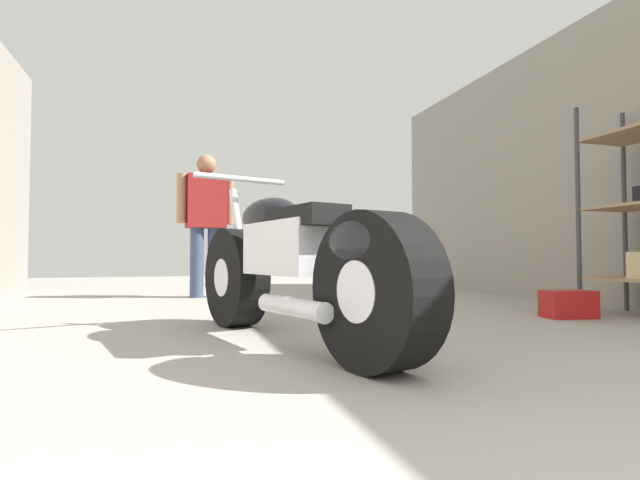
# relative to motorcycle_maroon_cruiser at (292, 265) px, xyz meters

# --- Properties ---
(ground_plane) EXTENTS (18.10, 18.10, 0.00)m
(ground_plane) POSITION_rel_motorcycle_maroon_cruiser_xyz_m (0.42, 0.83, -0.45)
(ground_plane) COLOR #9E998E
(garage_partition_right) EXTENTS (0.08, 8.29, 3.03)m
(garage_partition_right) POSITION_rel_motorcycle_maroon_cruiser_xyz_m (3.50, 0.83, 1.06)
(garage_partition_right) COLOR gray
(garage_partition_right) RESTS_ON ground_plane
(motorcycle_maroon_cruiser) EXTENTS (0.92, 2.26, 1.07)m
(motorcycle_maroon_cruiser) POSITION_rel_motorcycle_maroon_cruiser_xyz_m (0.00, 0.00, 0.00)
(motorcycle_maroon_cruiser) COLOR black
(motorcycle_maroon_cruiser) RESTS_ON ground_plane
(mechanic_in_blue) EXTENTS (0.71, 0.31, 1.76)m
(mechanic_in_blue) POSITION_rel_motorcycle_maroon_cruiser_xyz_m (-0.27, 3.35, 0.55)
(mechanic_in_blue) COLOR #384766
(mechanic_in_blue) RESTS_ON ground_plane
(red_toolbox) EXTENTS (0.42, 0.30, 0.22)m
(red_toolbox) POSITION_rel_motorcycle_maroon_cruiser_xyz_m (2.43, 0.46, -0.34)
(red_toolbox) COLOR #B21919
(red_toolbox) RESTS_ON ground_plane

